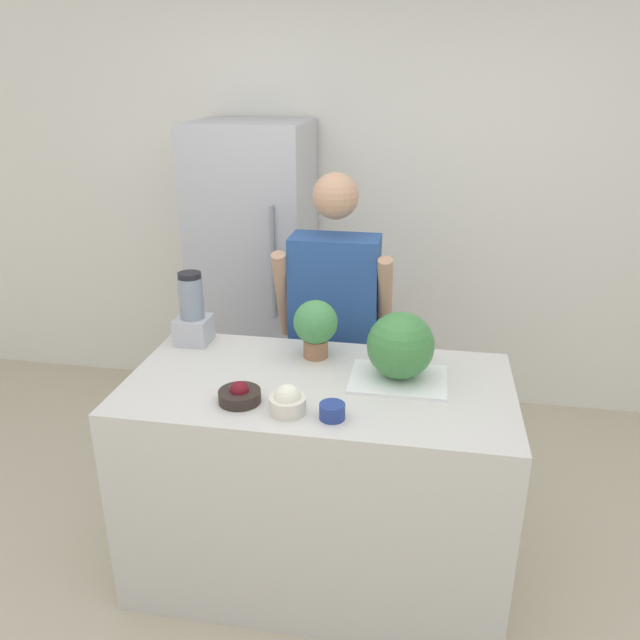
# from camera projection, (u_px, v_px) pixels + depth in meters

# --- Properties ---
(ground_plane) EXTENTS (14.00, 14.00, 0.00)m
(ground_plane) POSITION_uv_depth(u_px,v_px,m) (300.00, 637.00, 2.46)
(ground_plane) COLOR beige
(wall_back) EXTENTS (8.00, 0.06, 2.60)m
(wall_back) POSITION_uv_depth(u_px,v_px,m) (367.00, 204.00, 3.93)
(wall_back) COLOR white
(wall_back) RESTS_ON ground_plane
(counter_island) EXTENTS (1.54, 0.81, 0.92)m
(counter_island) POSITION_uv_depth(u_px,v_px,m) (318.00, 478.00, 2.66)
(counter_island) COLOR beige
(counter_island) RESTS_ON ground_plane
(refrigerator) EXTENTS (0.67, 0.65, 1.82)m
(refrigerator) POSITION_uv_depth(u_px,v_px,m) (255.00, 275.00, 3.85)
(refrigerator) COLOR #B7B7BC
(refrigerator) RESTS_ON ground_plane
(person) EXTENTS (0.56, 0.26, 1.65)m
(person) POSITION_uv_depth(u_px,v_px,m) (334.00, 337.00, 3.11)
(person) COLOR #4C608C
(person) RESTS_ON ground_plane
(cutting_board) EXTENTS (0.38, 0.30, 0.01)m
(cutting_board) POSITION_uv_depth(u_px,v_px,m) (398.00, 379.00, 2.49)
(cutting_board) COLOR white
(cutting_board) RESTS_ON counter_island
(watermelon) EXTENTS (0.27, 0.27, 0.27)m
(watermelon) POSITION_uv_depth(u_px,v_px,m) (400.00, 345.00, 2.45)
(watermelon) COLOR #3D7F3D
(watermelon) RESTS_ON cutting_board
(bowl_cherries) EXTENTS (0.16, 0.16, 0.08)m
(bowl_cherries) POSITION_uv_depth(u_px,v_px,m) (240.00, 395.00, 2.33)
(bowl_cherries) COLOR #2D231E
(bowl_cherries) RESTS_ON counter_island
(bowl_cream) EXTENTS (0.13, 0.13, 0.11)m
(bowl_cream) POSITION_uv_depth(u_px,v_px,m) (288.00, 401.00, 2.25)
(bowl_cream) COLOR beige
(bowl_cream) RESTS_ON counter_island
(bowl_small_blue) EXTENTS (0.09, 0.09, 0.06)m
(bowl_small_blue) POSITION_uv_depth(u_px,v_px,m) (332.00, 411.00, 2.21)
(bowl_small_blue) COLOR navy
(bowl_small_blue) RESTS_ON counter_island
(blender) EXTENTS (0.15, 0.15, 0.33)m
(blender) POSITION_uv_depth(u_px,v_px,m) (192.00, 314.00, 2.80)
(blender) COLOR #B7B7BC
(blender) RESTS_ON counter_island
(potted_plant) EXTENTS (0.19, 0.19, 0.26)m
(potted_plant) POSITION_uv_depth(u_px,v_px,m) (316.00, 325.00, 2.65)
(potted_plant) COLOR #996647
(potted_plant) RESTS_ON counter_island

